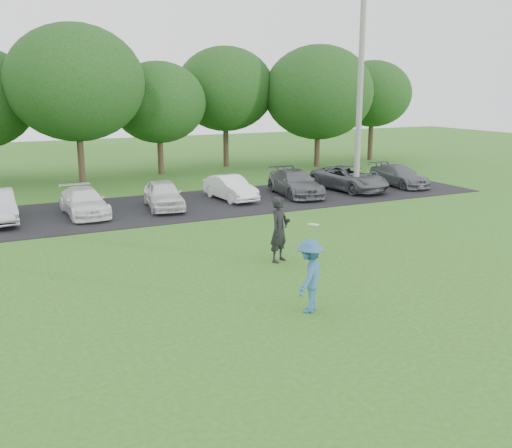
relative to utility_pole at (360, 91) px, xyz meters
The scene contains 7 objects.
ground 16.30m from the utility_pole, 129.25° to the right, with size 100.00×100.00×0.00m, color #32641C.
parking_lot 11.08m from the utility_pole, behind, with size 32.00×6.50×0.03m, color black.
utility_pole is the anchor object (origin of this frame).
frisbee_player 16.50m from the utility_pole, 129.86° to the right, with size 1.30×1.26×2.16m.
camera_bystander 12.93m from the utility_pole, 136.87° to the right, with size 0.88×0.80×2.03m.
parked_cars 10.12m from the utility_pole, behind, with size 28.64×4.75×1.26m.
tree_row 13.59m from the utility_pole, 127.62° to the left, with size 42.39×9.85×8.64m.
Camera 1 is at (-7.24, -11.24, 5.24)m, focal length 40.00 mm.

